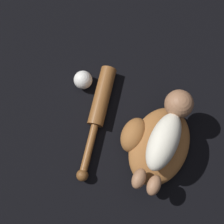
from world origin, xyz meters
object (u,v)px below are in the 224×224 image
at_px(baby_figure, 167,133).
at_px(baseball, 83,80).
at_px(baseball_bat, 99,109).
at_px(baseball_glove, 155,144).

height_order(baby_figure, baseball, baby_figure).
bearing_deg(baseball_bat, baseball_glove, -106.41).
bearing_deg(baseball_bat, baby_figure, -99.00).
relative_size(baseball_glove, baseball_bat, 0.72).
relative_size(baseball_glove, baby_figure, 0.85).
height_order(baseball_bat, baseball, baseball).
distance_m(baseball_glove, baseball, 0.37).
bearing_deg(baseball_bat, baseball, 45.85).
bearing_deg(baseball, baby_figure, -110.62).
bearing_deg(baby_figure, baseball_bat, 81.00).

